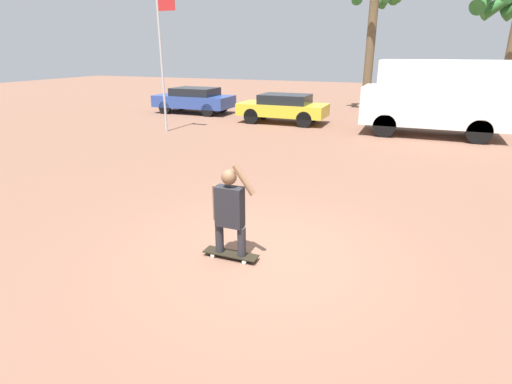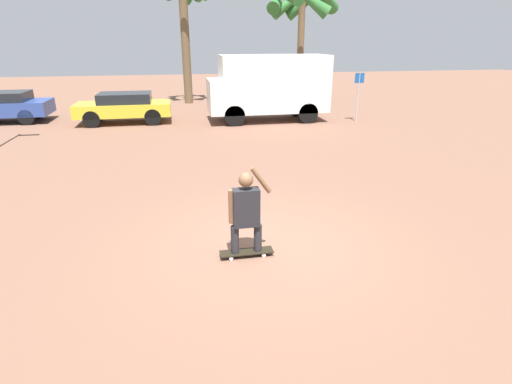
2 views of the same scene
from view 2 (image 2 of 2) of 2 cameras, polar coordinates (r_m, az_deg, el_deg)
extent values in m
plane|color=brown|center=(7.44, 1.48, -7.56)|extent=(80.00, 80.00, 0.00)
cube|color=black|center=(7.06, -1.36, -8.53)|extent=(0.93, 0.25, 0.02)
cylinder|color=white|center=(6.95, -3.57, -9.46)|extent=(0.07, 0.03, 0.07)
cylinder|color=white|center=(7.13, -3.80, -8.64)|extent=(0.07, 0.03, 0.07)
cylinder|color=white|center=(7.04, 1.12, -9.02)|extent=(0.07, 0.03, 0.07)
cylinder|color=white|center=(7.21, 0.77, -8.22)|extent=(0.07, 0.03, 0.07)
cylinder|color=#28282D|center=(6.91, -3.03, -6.81)|extent=(0.14, 0.14, 0.50)
cylinder|color=#28282D|center=(6.96, 0.26, -6.52)|extent=(0.14, 0.14, 0.50)
cube|color=#232328|center=(6.68, -1.42, -2.25)|extent=(0.45, 0.22, 0.66)
sphere|color=brown|center=(6.51, -1.46, 1.75)|extent=(0.24, 0.24, 0.24)
cylinder|color=brown|center=(6.63, -3.58, -2.12)|extent=(0.09, 0.09, 0.59)
cylinder|color=brown|center=(6.56, 0.72, 1.76)|extent=(0.38, 0.09, 0.49)
cylinder|color=black|center=(17.78, -3.09, 10.85)|extent=(0.90, 0.28, 0.90)
cylinder|color=black|center=(19.54, -3.87, 11.74)|extent=(0.90, 0.28, 0.90)
cylinder|color=black|center=(18.54, 7.40, 11.12)|extent=(0.90, 0.28, 0.90)
cylinder|color=black|center=(20.23, 5.78, 12.00)|extent=(0.90, 0.28, 0.90)
cube|color=white|center=(18.54, -3.81, 13.53)|extent=(1.89, 2.08, 1.46)
cube|color=black|center=(18.46, -5.03, 14.37)|extent=(0.04, 1.76, 0.73)
cube|color=white|center=(19.02, 4.54, 15.24)|extent=(3.51, 2.08, 2.48)
cube|color=white|center=(18.46, -2.99, 17.38)|extent=(1.32, 1.91, 1.02)
cylinder|color=black|center=(18.80, -22.43, 9.59)|extent=(0.72, 0.22, 0.72)
cylinder|color=black|center=(20.32, -21.66, 10.43)|extent=(0.72, 0.22, 0.72)
cylinder|color=black|center=(18.48, -14.53, 10.31)|extent=(0.72, 0.22, 0.72)
cylinder|color=black|center=(20.02, -14.34, 11.11)|extent=(0.72, 0.22, 0.72)
cube|color=gold|center=(19.32, -18.36, 11.20)|extent=(4.13, 1.79, 0.55)
cube|color=black|center=(19.24, -18.22, 12.67)|extent=(2.27, 1.58, 0.43)
cylinder|color=black|center=(20.68, -29.98, 9.23)|extent=(0.68, 0.22, 0.68)
cylinder|color=black|center=(22.27, -28.69, 10.11)|extent=(0.68, 0.22, 0.68)
cube|color=#2D4793|center=(21.87, -32.78, 10.03)|extent=(4.26, 1.91, 0.62)
cube|color=black|center=(21.77, -32.78, 11.39)|extent=(2.34, 1.68, 0.41)
cylinder|color=brown|center=(24.82, 6.37, 19.61)|extent=(0.39, 0.39, 6.08)
cone|color=#2D6B2D|center=(26.23, 7.34, 25.37)|extent=(2.72, 2.00, 2.06)
cone|color=#2D6B2D|center=(26.11, 5.11, 25.49)|extent=(2.81, 1.23, 2.03)
cylinder|color=brown|center=(24.68, -10.02, 19.91)|extent=(0.48, 0.48, 6.50)
cylinder|color=#B7B7BC|center=(19.35, 14.33, 12.96)|extent=(0.06, 0.06, 2.16)
cube|color=#19519E|center=(19.25, 14.59, 15.49)|extent=(0.44, 0.02, 0.44)
camera|label=1|loc=(3.71, 67.16, 3.76)|focal=28.00mm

